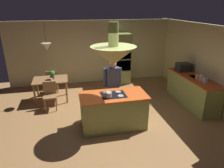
{
  "coord_description": "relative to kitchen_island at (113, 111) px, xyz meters",
  "views": [
    {
      "loc": [
        -1.07,
        -4.85,
        3.09
      ],
      "look_at": [
        0.1,
        0.4,
        1.0
      ],
      "focal_mm": 32.66,
      "sensor_mm": 36.0,
      "label": 1
    }
  ],
  "objects": [
    {
      "name": "counter_run_right",
      "position": [
        2.84,
        0.8,
        0.01
      ],
      "size": [
        0.73,
        2.21,
        0.94
      ],
      "color": "#8C934C",
      "rests_on": "ground"
    },
    {
      "name": "cooking_pot_on_cooktop",
      "position": [
        -0.16,
        -0.13,
        0.55
      ],
      "size": [
        0.18,
        0.18,
        0.12
      ],
      "primitive_type": "cylinder",
      "color": "#B2B2B7",
      "rests_on": "kitchen_island"
    },
    {
      "name": "canister_sugar",
      "position": [
        2.84,
        0.44,
        0.57
      ],
      "size": [
        0.11,
        0.11,
        0.21
      ],
      "primitive_type": "cylinder",
      "color": "#E0B78C",
      "rests_on": "counter_run_right"
    },
    {
      "name": "range_hood",
      "position": [
        0.0,
        0.0,
        1.52
      ],
      "size": [
        1.1,
        1.1,
        1.0
      ],
      "color": "#8C934C"
    },
    {
      "name": "dining_table",
      "position": [
        -1.7,
        2.1,
        0.18
      ],
      "size": [
        1.13,
        0.83,
        0.76
      ],
      "color": "olive",
      "rests_on": "ground"
    },
    {
      "name": "pendant_light_over_table",
      "position": [
        -1.7,
        2.1,
        1.39
      ],
      "size": [
        0.32,
        0.32,
        0.82
      ],
      "color": "beige"
    },
    {
      "name": "ground",
      "position": [
        0.0,
        0.2,
        -0.47
      ],
      "size": [
        8.16,
        8.16,
        0.0
      ],
      "primitive_type": "plane",
      "color": "#9E7042"
    },
    {
      "name": "chair_facing_island",
      "position": [
        -1.7,
        1.46,
        0.03
      ],
      "size": [
        0.4,
        0.4,
        0.87
      ],
      "color": "olive",
      "rests_on": "ground"
    },
    {
      "name": "person_at_island",
      "position": [
        0.14,
        0.71,
        0.48
      ],
      "size": [
        0.53,
        0.22,
        1.66
      ],
      "color": "tan",
      "rests_on": "ground"
    },
    {
      "name": "microwave_on_counter",
      "position": [
        2.84,
        1.45,
        0.61
      ],
      "size": [
        0.46,
        0.36,
        0.28
      ],
      "primitive_type": "cube",
      "color": "#232326",
      "rests_on": "counter_run_right"
    },
    {
      "name": "canister_flour",
      "position": [
        2.84,
        0.26,
        0.55
      ],
      "size": [
        0.14,
        0.14,
        0.17
      ],
      "primitive_type": "cylinder",
      "color": "silver",
      "rests_on": "counter_run_right"
    },
    {
      "name": "chair_by_back_wall",
      "position": [
        -1.7,
        2.74,
        0.03
      ],
      "size": [
        0.4,
        0.4,
        0.87
      ],
      "rotation": [
        0.0,
        0.0,
        3.14
      ],
      "color": "olive",
      "rests_on": "ground"
    },
    {
      "name": "oven_tower",
      "position": [
        1.1,
        3.24,
        0.55
      ],
      "size": [
        0.66,
        0.62,
        2.05
      ],
      "color": "#8C934C",
      "rests_on": "ground"
    },
    {
      "name": "wall_right",
      "position": [
        3.25,
        0.6,
        0.8
      ],
      "size": [
        0.1,
        7.2,
        2.55
      ],
      "primitive_type": "cube",
      "color": "beige",
      "rests_on": "ground"
    },
    {
      "name": "potted_plant_on_table",
      "position": [
        -1.62,
        2.09,
        0.46
      ],
      "size": [
        0.2,
        0.2,
        0.3
      ],
      "color": "#99382D",
      "rests_on": "dining_table"
    },
    {
      "name": "kitchen_island",
      "position": [
        0.0,
        0.0,
        0.0
      ],
      "size": [
        1.74,
        0.87,
        0.96
      ],
      "color": "#8C934C",
      "rests_on": "ground"
    },
    {
      "name": "canister_tea",
      "position": [
        2.84,
        0.62,
        0.54
      ],
      "size": [
        0.13,
        0.13,
        0.14
      ],
      "primitive_type": "cylinder",
      "color": "#E0B78C",
      "rests_on": "counter_run_right"
    },
    {
      "name": "cup_on_table",
      "position": [
        -1.64,
        1.89,
        0.33
      ],
      "size": [
        0.07,
        0.07,
        0.09
      ],
      "primitive_type": "cylinder",
      "color": "white",
      "rests_on": "dining_table"
    },
    {
      "name": "wall_back",
      "position": [
        0.0,
        3.65,
        0.8
      ],
      "size": [
        6.8,
        0.1,
        2.55
      ],
      "primitive_type": "cube",
      "color": "beige",
      "rests_on": "ground"
    }
  ]
}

